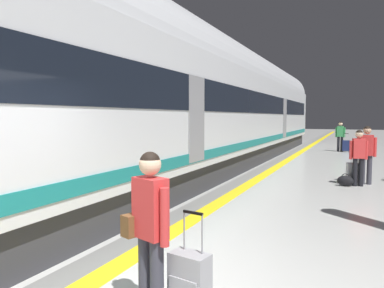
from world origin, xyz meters
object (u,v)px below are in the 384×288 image
traveller_foreground (149,223)px  high_speed_train (215,102)px  rolling_suitcase_foreground (190,284)px  suitcase_near (354,173)px  passenger_near (367,151)px  suitcase_far (346,146)px  duffel_bag_mid (345,181)px  passenger_mid (359,154)px  passenger_far (340,134)px

traveller_foreground → high_speed_train: bearing=107.2°
traveller_foreground → rolling_suitcase_foreground: traveller_foreground is taller
high_speed_train → suitcase_near: bearing=-17.9°
passenger_near → suitcase_far: passenger_near is taller
high_speed_train → duffel_bag_mid: 5.56m
passenger_mid → passenger_far: 11.08m
suitcase_far → duffel_bag_mid: bearing=-88.6°
duffel_bag_mid → suitcase_far: (-0.27, 11.05, 0.20)m
passenger_mid → traveller_foreground: bearing=-102.5°
rolling_suitcase_foreground → passenger_near: size_ratio=0.62×
traveller_foreground → passenger_far: 19.42m
traveller_foreground → suitcase_far: (1.26, 19.25, -0.59)m
duffel_bag_mid → suitcase_far: suitcase_far is taller
high_speed_train → suitcase_near: 5.55m
rolling_suitcase_foreground → passenger_far: 19.29m
passenger_near → passenger_mid: size_ratio=1.06×
duffel_bag_mid → high_speed_train: bearing=157.7°
traveller_foreground → passenger_near: bearing=76.8°
passenger_near → suitcase_far: 10.53m
passenger_mid → duffel_bag_mid: size_ratio=3.62×
suitcase_near → duffel_bag_mid: suitcase_near is taller
rolling_suitcase_foreground → suitcase_near: rolling_suitcase_foreground is taller
suitcase_far → passenger_mid: bearing=-86.9°
suitcase_near → duffel_bag_mid: 0.44m
suitcase_near → traveller_foreground: bearing=-101.5°
suitcase_near → passenger_mid: size_ratio=0.64×
rolling_suitcase_foreground → passenger_mid: passenger_mid is taller
rolling_suitcase_foreground → duffel_bag_mid: rolling_suitcase_foreground is taller
passenger_near → passenger_far: same height
duffel_bag_mid → passenger_mid: bearing=24.8°
passenger_mid → passenger_far: bearing=94.7°
rolling_suitcase_foreground → duffel_bag_mid: size_ratio=2.40×
duffel_bag_mid → passenger_far: bearing=93.0°
traveller_foreground → suitcase_far: size_ratio=1.56×
high_speed_train → passenger_mid: high_speed_train is taller
rolling_suitcase_foreground → passenger_far: size_ratio=0.62×
traveller_foreground → passenger_mid: 8.55m
suitcase_near → passenger_near: bearing=34.9°
rolling_suitcase_foreground → passenger_near: passenger_near is taller
high_speed_train → passenger_near: 5.57m
rolling_suitcase_foreground → passenger_mid: 8.38m
passenger_mid → suitcase_far: passenger_mid is taller
passenger_near → duffel_bag_mid: bearing=-133.4°
passenger_mid → duffel_bag_mid: 0.85m
passenger_near → passenger_far: 10.69m
traveller_foreground → duffel_bag_mid: (1.53, 8.20, -0.79)m
high_speed_train → duffel_bag_mid: high_speed_train is taller
rolling_suitcase_foreground → passenger_mid: size_ratio=0.66×
suitcase_near → duffel_bag_mid: (-0.21, -0.34, -0.19)m
traveller_foreground → suitcase_near: size_ratio=1.59×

